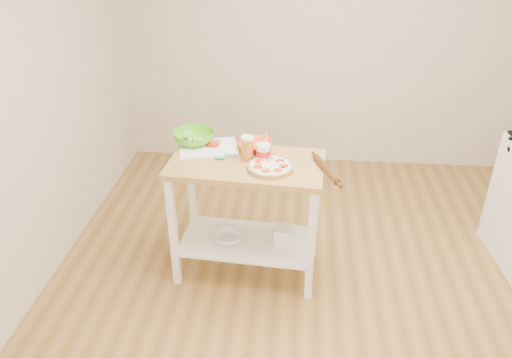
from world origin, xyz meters
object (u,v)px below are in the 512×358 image
Objects in this scene: beer_pint at (247,148)px; yogurt_tub at (263,152)px; knife at (196,140)px; spatula at (226,156)px; shelf_glass_bowl at (228,237)px; cutting_board at (208,147)px; green_bowl at (194,137)px; shelf_bin at (284,235)px; prep_island at (247,195)px; orange_bowl at (255,145)px; pizza at (270,167)px; rolling_pin at (326,169)px.

beer_pint is 0.11m from yogurt_tub.
yogurt_tub reaches higher than knife.
spatula is 0.34m from knife.
yogurt_tub is 0.97× the size of shelf_glass_bowl.
cutting_board is 1.56× the size of green_bowl.
shelf_bin is (0.56, -0.18, -0.58)m from cutting_board.
shelf_glass_bowl is 0.40m from shelf_bin.
spatula reaches higher than shelf_bin.
cutting_board is at bearing 159.87° from yogurt_tub.
knife is at bearing 130.11° from shelf_glass_bowl.
orange_bowl is (0.04, 0.20, 0.29)m from prep_island.
pizza is at bearing -36.71° from beer_pint.
yogurt_tub is (-0.06, 0.12, 0.04)m from pizza.
shelf_glass_bowl is at bearing -50.23° from knife.
orange_bowl is 1.39× the size of beer_pint.
rolling_pin is (0.92, -0.35, -0.03)m from green_bowl.
beer_pint is at bearing -31.81° from knife.
cutting_board is 0.86m from rolling_pin.
spatula is 0.68m from rolling_pin.
shelf_glass_bowl is at bearing -167.38° from yogurt_tub.
shelf_bin is (0.10, 0.08, -0.59)m from pizza.
rolling_pin is (0.67, -0.14, 0.01)m from spatula.
pizza is at bearing 178.44° from rolling_pin.
yogurt_tub is 0.65m from shelf_bin.
green_bowl is at bearing 133.75° from shelf_glass_bowl.
rolling_pin is at bearing -19.61° from spatula.
green_bowl is (-0.11, 0.07, 0.04)m from cutting_board.
pizza is 2.04× the size of spatula.
orange_bowl reaches higher than spatula.
spatula is at bearing 168.43° from rolling_pin.
rolling_pin is at bearing -14.10° from beer_pint.
orange_bowl reaches higher than knife.
cutting_board is 0.33m from orange_bowl.
spatula is at bearing -56.61° from cutting_board.
yogurt_tub is at bearing -67.79° from orange_bowl.
green_bowl reaches higher than cutting_board.
beer_pint is at bearing 165.90° from rolling_pin.
rolling_pin reaches higher than cutting_board.
beer_pint is (0.00, 0.04, 0.34)m from prep_island.
pizza is 0.83× the size of rolling_pin.
pizza is at bearing -64.64° from yogurt_tub.
knife reaches higher than spatula.
shelf_glass_bowl is (0.01, -0.07, -0.62)m from spatula.
green_bowl reaches higher than knife.
pizza is at bearing -140.46° from shelf_bin.
orange_bowl is (0.33, 0.02, 0.02)m from cutting_board.
pizza reaches higher than spatula.
green_bowl is 1.76× the size of beer_pint.
cutting_board is at bearing 161.40° from rolling_pin.
spatula is at bearing 157.74° from pizza.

